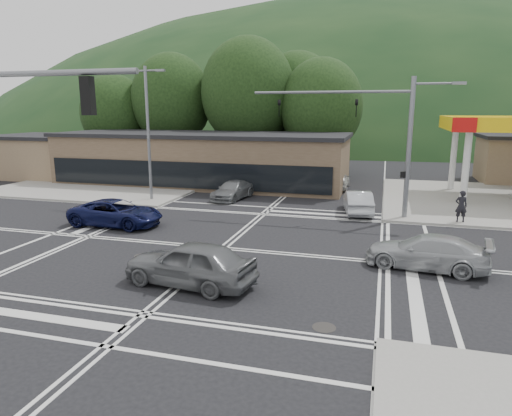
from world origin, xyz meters
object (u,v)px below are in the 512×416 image
(car_grey_center, at_px, (190,263))
(car_queue_a, at_px, (358,202))
(car_silver_east, at_px, (427,252))
(car_blue_west, at_px, (116,213))
(pedestrian, at_px, (461,206))
(car_northbound, at_px, (233,190))
(car_queue_b, at_px, (338,180))

(car_grey_center, height_order, car_queue_a, car_grey_center)
(car_silver_east, distance_m, car_queue_a, 9.85)
(car_blue_west, bearing_deg, pedestrian, -72.41)
(car_silver_east, bearing_deg, car_northbound, -124.74)
(car_blue_west, relative_size, car_queue_a, 1.19)
(pedestrian, bearing_deg, car_queue_b, -58.21)
(car_blue_west, height_order, car_northbound, car_blue_west)
(car_blue_west, xyz_separation_m, car_queue_b, (10.43, 15.06, 0.03))
(car_grey_center, height_order, car_northbound, car_grey_center)
(car_blue_west, distance_m, pedestrian, 18.93)
(car_grey_center, distance_m, car_queue_b, 22.14)
(car_northbound, bearing_deg, car_silver_east, -34.95)
(car_queue_b, bearing_deg, pedestrian, 127.10)
(car_silver_east, bearing_deg, car_grey_center, -54.37)
(car_silver_east, relative_size, pedestrian, 2.69)
(car_queue_a, relative_size, car_northbound, 0.98)
(car_queue_b, bearing_deg, car_queue_a, 102.52)
(car_grey_center, relative_size, pedestrian, 2.76)
(car_grey_center, height_order, car_queue_b, car_grey_center)
(car_grey_center, bearing_deg, car_northbound, -159.05)
(car_queue_a, distance_m, car_queue_b, 8.69)
(car_queue_b, relative_size, car_northbound, 0.99)
(car_grey_center, relative_size, car_queue_b, 1.12)
(car_grey_center, xyz_separation_m, car_queue_b, (3.01, 21.93, -0.09))
(car_grey_center, relative_size, car_queue_a, 1.13)
(car_blue_west, relative_size, car_queue_b, 1.18)
(car_blue_west, bearing_deg, car_queue_a, -61.05)
(car_silver_east, relative_size, car_queue_a, 1.10)
(car_queue_b, xyz_separation_m, car_northbound, (-6.69, -6.24, -0.10))
(car_grey_center, relative_size, car_silver_east, 1.02)
(car_northbound, bearing_deg, pedestrian, -4.69)
(car_blue_west, distance_m, car_northbound, 9.58)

